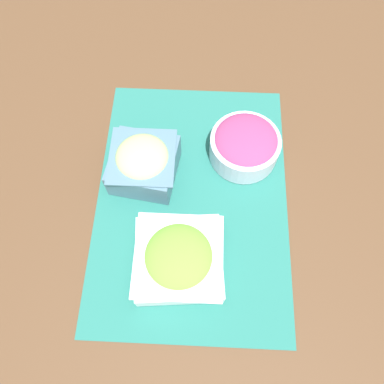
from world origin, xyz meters
TOP-DOWN VIEW (x-y plane):
  - ground_plane at (0.00, 0.00)m, footprint 3.00×3.00m
  - placemat at (0.00, 0.00)m, footprint 0.54×0.38m
  - onion_bowl at (0.11, -0.10)m, footprint 0.14×0.14m
  - cucumber_bowl at (0.05, 0.10)m, footprint 0.14×0.14m
  - lettuce_bowl at (-0.13, 0.02)m, footprint 0.17×0.17m

SIDE VIEW (x-z plane):
  - ground_plane at x=0.00m, z-range 0.00..0.00m
  - placemat at x=0.00m, z-range 0.00..0.00m
  - lettuce_bowl at x=-0.13m, z-range 0.00..0.06m
  - onion_bowl at x=0.11m, z-range 0.01..0.08m
  - cucumber_bowl at x=0.05m, z-range 0.00..0.09m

